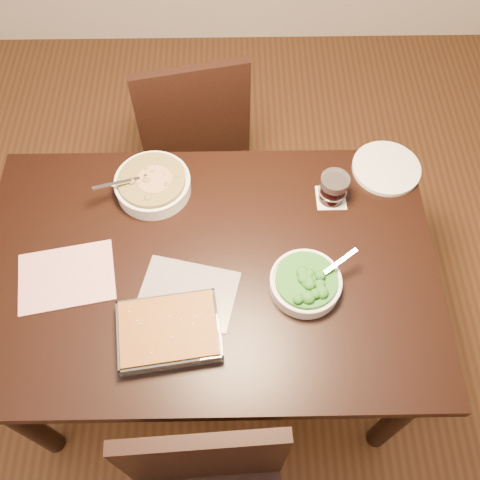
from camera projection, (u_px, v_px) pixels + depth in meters
The scene contains 11 objects.
ground at pixel (217, 349), 2.27m from camera, with size 4.00×4.00×0.00m, color #442613.
table at pixel (209, 280), 1.71m from camera, with size 1.40×0.90×0.75m.
magazine_a at pixel (67, 277), 1.60m from camera, with size 0.28×0.21×0.01m, color #B83452.
magazine_b at pixel (188, 293), 1.57m from camera, with size 0.28×0.20×0.00m, color #222229.
coaster at pixel (331, 198), 1.75m from camera, with size 0.10×0.10×0.00m, color white.
stew_bowl at pixel (153, 184), 1.74m from camera, with size 0.26×0.25×0.09m.
broccoli_bowl at pixel (306, 283), 1.56m from camera, with size 0.22×0.21×0.08m.
baking_dish at pixel (169, 331), 1.49m from camera, with size 0.31×0.24×0.05m.
wine_tumbler at pixel (333, 188), 1.71m from camera, with size 0.09×0.09×0.10m.
dinner_plate at pixel (386, 168), 1.81m from camera, with size 0.23×0.23×0.02m, color silver.
chair_far at pixel (192, 126), 2.23m from camera, with size 0.51×0.51×0.92m.
Camera 1 is at (0.09, -0.77, 2.18)m, focal length 40.00 mm.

